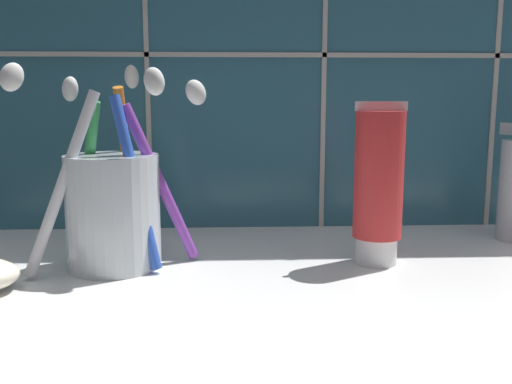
{
  "coord_description": "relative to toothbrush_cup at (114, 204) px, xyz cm",
  "views": [
    {
      "loc": [
        -8.38,
        -44.33,
        16.34
      ],
      "look_at": [
        -6.22,
        1.32,
        8.72
      ],
      "focal_mm": 40.0,
      "sensor_mm": 36.0,
      "label": 1
    }
  ],
  "objects": [
    {
      "name": "toothbrush_cup",
      "position": [
        0.0,
        0.0,
        0.0
      ],
      "size": [
        16.16,
        12.8,
        17.53
      ],
      "color": "silver",
      "rests_on": "sink_counter"
    },
    {
      "name": "toothpaste_tube",
      "position": [
        22.54,
        -0.11,
        1.5
      ],
      "size": [
        4.4,
        4.19,
        14.0
      ],
      "color": "white",
      "rests_on": "sink_counter"
    },
    {
      "name": "sink_counter",
      "position": [
        18.16,
        -3.4,
        -6.42
      ],
      "size": [
        75.52,
        36.63,
        2.0
      ],
      "primitive_type": "cube",
      "color": "white",
      "rests_on": "ground"
    }
  ]
}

